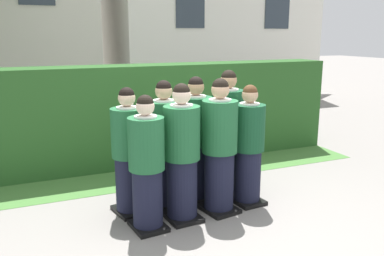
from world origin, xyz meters
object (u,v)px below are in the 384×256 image
student_rear_row_3 (227,135)px  student_rear_row_2 (196,142)px  student_rear_row_1 (165,148)px  student_front_row_1 (182,157)px  student_front_row_2 (219,150)px  student_front_row_3 (248,148)px  student_rear_row_0 (129,155)px  student_front_row_0 (147,167)px

student_rear_row_3 → student_rear_row_2: bearing=-170.3°
student_rear_row_1 → student_rear_row_2: size_ratio=0.99×
student_front_row_1 → student_rear_row_3: bearing=32.9°
student_front_row_1 → student_front_row_2: student_front_row_2 is taller
student_front_row_3 → student_rear_row_0: 1.53m
student_rear_row_1 → student_rear_row_3: bearing=8.5°
student_front_row_1 → student_rear_row_1: bearing=96.9°
student_front_row_1 → student_rear_row_0: student_front_row_1 is taller
student_rear_row_1 → student_rear_row_2: student_rear_row_2 is taller
student_front_row_1 → student_rear_row_3: size_ratio=0.96×
student_front_row_3 → student_rear_row_3: student_rear_row_3 is taller
student_rear_row_0 → student_front_row_1: bearing=-39.0°
student_front_row_2 → student_rear_row_3: (0.41, 0.56, 0.02)m
student_front_row_0 → student_front_row_2: student_front_row_2 is taller
student_rear_row_2 → student_rear_row_0: bearing=-175.0°
student_rear_row_0 → student_front_row_3: bearing=-11.5°
student_front_row_2 → student_rear_row_2: student_front_row_2 is taller
student_rear_row_1 → student_front_row_3: bearing=-17.8°
student_rear_row_3 → student_rear_row_1: bearing=-171.5°
student_rear_row_1 → student_rear_row_2: bearing=7.1°
student_rear_row_1 → student_rear_row_3: student_rear_row_3 is taller
student_front_row_1 → student_rear_row_3: (0.92, 0.60, 0.04)m
student_front_row_2 → student_front_row_3: 0.48m
student_front_row_1 → student_front_row_2: size_ratio=0.98×
student_front_row_2 → student_rear_row_0: bearing=159.3°
student_front_row_0 → student_rear_row_0: size_ratio=0.98×
student_front_row_1 → student_rear_row_0: size_ratio=1.04×
student_front_row_3 → student_rear_row_2: (-0.57, 0.39, 0.05)m
student_front_row_0 → student_rear_row_1: 0.67m
student_front_row_3 → student_rear_row_0: bearing=168.5°
student_rear_row_1 → student_rear_row_3: 0.99m
student_front_row_3 → student_front_row_1: bearing=-172.9°
student_rear_row_0 → student_rear_row_2: size_ratio=0.95×
student_rear_row_1 → student_rear_row_3: size_ratio=0.95×
student_front_row_3 → student_rear_row_0: (-1.50, 0.31, 0.00)m
student_front_row_2 → student_rear_row_1: size_ratio=1.02×
student_front_row_3 → student_rear_row_2: bearing=146.0°
student_rear_row_3 → student_front_row_1: bearing=-147.1°
student_front_row_3 → student_rear_row_3: 0.48m
student_front_row_2 → student_rear_row_0: size_ratio=1.06×
student_front_row_1 → student_rear_row_0: (-0.53, 0.43, -0.03)m
student_rear_row_3 → student_front_row_0: bearing=-153.8°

